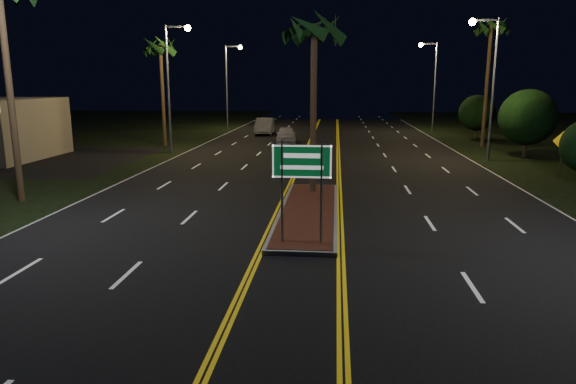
# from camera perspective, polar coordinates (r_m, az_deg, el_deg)

# --- Properties ---
(ground) EXTENTS (120.00, 120.00, 0.00)m
(ground) POSITION_cam_1_polar(r_m,az_deg,el_deg) (13.51, 0.69, -9.80)
(ground) COLOR black
(ground) RESTS_ON ground
(median_island) EXTENTS (2.25, 10.25, 0.17)m
(median_island) POSITION_cam_1_polar(r_m,az_deg,el_deg) (20.14, 2.29, -2.17)
(median_island) COLOR gray
(median_island) RESTS_ON ground
(highway_sign) EXTENTS (1.80, 0.08, 3.20)m
(highway_sign) POSITION_cam_1_polar(r_m,az_deg,el_deg) (15.55, 1.54, 2.32)
(highway_sign) COLOR gray
(highway_sign) RESTS_ON ground
(streetlight_left_mid) EXTENTS (1.91, 0.44, 9.00)m
(streetlight_left_mid) POSITION_cam_1_polar(r_m,az_deg,el_deg) (38.31, -12.67, 12.71)
(streetlight_left_mid) COLOR gray
(streetlight_left_mid) RESTS_ON ground
(streetlight_left_far) EXTENTS (1.91, 0.44, 9.00)m
(streetlight_left_far) POSITION_cam_1_polar(r_m,az_deg,el_deg) (57.68, -6.48, 12.60)
(streetlight_left_far) COLOR gray
(streetlight_left_far) RESTS_ON ground
(streetlight_right_mid) EXTENTS (1.91, 0.44, 9.00)m
(streetlight_right_mid) POSITION_cam_1_polar(r_m,az_deg,el_deg) (35.82, 21.37, 12.25)
(streetlight_right_mid) COLOR gray
(streetlight_right_mid) RESTS_ON ground
(streetlight_right_far) EXTENTS (1.91, 0.44, 9.00)m
(streetlight_right_far) POSITION_cam_1_polar(r_m,az_deg,el_deg) (55.34, 15.66, 12.27)
(streetlight_right_far) COLOR gray
(streetlight_right_far) RESTS_ON ground
(palm_median) EXTENTS (2.40, 2.40, 8.30)m
(palm_median) POSITION_cam_1_polar(r_m,az_deg,el_deg) (23.13, 2.93, 17.61)
(palm_median) COLOR #382819
(palm_median) RESTS_ON ground
(palm_left_far) EXTENTS (2.40, 2.40, 8.80)m
(palm_left_far) POSITION_cam_1_polar(r_m,az_deg,el_deg) (42.87, -14.01, 15.34)
(palm_left_far) COLOR #382819
(palm_left_far) RESTS_ON ground
(palm_right_far) EXTENTS (2.40, 2.40, 10.30)m
(palm_right_far) POSITION_cam_1_polar(r_m,az_deg,el_deg) (44.30, 21.66, 16.57)
(palm_right_far) COLOR #382819
(palm_right_far) RESTS_ON ground
(shrub_mid) EXTENTS (3.78, 3.78, 4.62)m
(shrub_mid) POSITION_cam_1_polar(r_m,az_deg,el_deg) (38.82, 25.08, 7.53)
(shrub_mid) COLOR #382819
(shrub_mid) RESTS_ON ground
(shrub_far) EXTENTS (3.24, 3.24, 3.96)m
(shrub_far) POSITION_cam_1_polar(r_m,az_deg,el_deg) (50.23, 20.26, 8.25)
(shrub_far) COLOR #382819
(shrub_far) RESTS_ON ground
(car_near) EXTENTS (2.50, 5.06, 1.63)m
(car_near) POSITION_cam_1_polar(r_m,az_deg,el_deg) (43.75, -0.21, 6.53)
(car_near) COLOR silver
(car_near) RESTS_ON ground
(car_far) EXTENTS (2.65, 5.63, 1.84)m
(car_far) POSITION_cam_1_polar(r_m,az_deg,el_deg) (51.63, -2.63, 7.48)
(car_far) COLOR #A7A8B1
(car_far) RESTS_ON ground
(warning_sign) EXTENTS (1.07, 0.07, 2.55)m
(warning_sign) POSITION_cam_1_polar(r_m,az_deg,el_deg) (30.89, 28.20, 4.38)
(warning_sign) COLOR gray
(warning_sign) RESTS_ON ground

